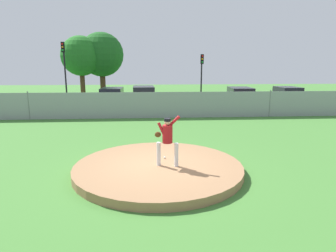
{
  "coord_description": "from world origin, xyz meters",
  "views": [
    {
      "loc": [
        -0.31,
        -8.89,
        3.38
      ],
      "look_at": [
        0.47,
        2.21,
        1.06
      ],
      "focal_mm": 30.61,
      "sensor_mm": 36.0,
      "label": 1
    }
  ],
  "objects_px": {
    "traffic_cone_orange": "(166,104)",
    "traffic_light_near": "(64,62)",
    "parked_car_charcoal": "(287,97)",
    "traffic_light_far": "(202,69)",
    "baseball": "(165,157)",
    "parked_car_burgundy": "(240,98)",
    "parked_car_champagne": "(144,98)",
    "parked_car_navy": "(112,98)",
    "pitcher_youth": "(167,137)"
  },
  "relations": [
    {
      "from": "traffic_cone_orange",
      "to": "traffic_light_near",
      "type": "xyz_separation_m",
      "value": [
        -9.06,
        3.3,
        3.47
      ]
    },
    {
      "from": "parked_car_charcoal",
      "to": "traffic_light_far",
      "type": "bearing_deg",
      "value": 149.41
    },
    {
      "from": "baseball",
      "to": "parked_car_charcoal",
      "type": "bearing_deg",
      "value": 51.41
    },
    {
      "from": "parked_car_burgundy",
      "to": "traffic_light_near",
      "type": "distance_m",
      "value": 15.94
    },
    {
      "from": "parked_car_burgundy",
      "to": "traffic_cone_orange",
      "type": "xyz_separation_m",
      "value": [
        -6.11,
        0.64,
        -0.54
      ]
    },
    {
      "from": "parked_car_burgundy",
      "to": "traffic_light_near",
      "type": "height_order",
      "value": "traffic_light_near"
    },
    {
      "from": "parked_car_charcoal",
      "to": "parked_car_champagne",
      "type": "distance_m",
      "value": 12.21
    },
    {
      "from": "parked_car_charcoal",
      "to": "traffic_light_near",
      "type": "xyz_separation_m",
      "value": [
        -19.4,
        3.55,
        2.94
      ]
    },
    {
      "from": "parked_car_champagne",
      "to": "traffic_light_far",
      "type": "height_order",
      "value": "traffic_light_far"
    },
    {
      "from": "parked_car_champagne",
      "to": "traffic_light_near",
      "type": "height_order",
      "value": "traffic_light_near"
    },
    {
      "from": "parked_car_burgundy",
      "to": "parked_car_navy",
      "type": "bearing_deg",
      "value": 177.24
    },
    {
      "from": "traffic_light_near",
      "to": "traffic_light_far",
      "type": "height_order",
      "value": "traffic_light_near"
    },
    {
      "from": "parked_car_navy",
      "to": "traffic_cone_orange",
      "type": "height_order",
      "value": "parked_car_navy"
    },
    {
      "from": "parked_car_charcoal",
      "to": "traffic_cone_orange",
      "type": "bearing_deg",
      "value": 178.58
    },
    {
      "from": "parked_car_charcoal",
      "to": "pitcher_youth",
      "type": "bearing_deg",
      "value": -127.09
    },
    {
      "from": "traffic_light_near",
      "to": "traffic_light_far",
      "type": "xyz_separation_m",
      "value": [
        12.71,
        0.4,
        -0.63
      ]
    },
    {
      "from": "parked_car_champagne",
      "to": "traffic_light_far",
      "type": "relative_size",
      "value": 1.07
    },
    {
      "from": "traffic_cone_orange",
      "to": "traffic_light_near",
      "type": "relative_size",
      "value": 0.1
    },
    {
      "from": "baseball",
      "to": "parked_car_burgundy",
      "type": "xyz_separation_m",
      "value": [
        7.09,
        13.8,
        0.51
      ]
    },
    {
      "from": "parked_car_charcoal",
      "to": "traffic_cone_orange",
      "type": "height_order",
      "value": "parked_car_charcoal"
    },
    {
      "from": "parked_car_champagne",
      "to": "traffic_light_far",
      "type": "bearing_deg",
      "value": 34.03
    },
    {
      "from": "traffic_light_far",
      "to": "parked_car_navy",
      "type": "bearing_deg",
      "value": -154.7
    },
    {
      "from": "parked_car_charcoal",
      "to": "parked_car_champagne",
      "type": "height_order",
      "value": "parked_car_champagne"
    },
    {
      "from": "parked_car_champagne",
      "to": "traffic_light_near",
      "type": "relative_size",
      "value": 0.87
    },
    {
      "from": "parked_car_burgundy",
      "to": "traffic_cone_orange",
      "type": "bearing_deg",
      "value": 174.0
    },
    {
      "from": "baseball",
      "to": "parked_car_charcoal",
      "type": "distance_m",
      "value": 18.15
    },
    {
      "from": "pitcher_youth",
      "to": "baseball",
      "type": "xyz_separation_m",
      "value": [
        -0.04,
        0.74,
        -0.91
      ]
    },
    {
      "from": "pitcher_youth",
      "to": "baseball",
      "type": "distance_m",
      "value": 1.18
    },
    {
      "from": "traffic_cone_orange",
      "to": "parked_car_champagne",
      "type": "bearing_deg",
      "value": -179.18
    },
    {
      "from": "parked_car_navy",
      "to": "traffic_light_far",
      "type": "relative_size",
      "value": 1.0
    },
    {
      "from": "baseball",
      "to": "parked_car_navy",
      "type": "distance_m",
      "value": 14.73
    },
    {
      "from": "parked_car_charcoal",
      "to": "parked_car_navy",
      "type": "relative_size",
      "value": 0.93
    },
    {
      "from": "parked_car_champagne",
      "to": "parked_car_navy",
      "type": "distance_m",
      "value": 2.59
    },
    {
      "from": "parked_car_champagne",
      "to": "parked_car_navy",
      "type": "bearing_deg",
      "value": -177.64
    },
    {
      "from": "pitcher_youth",
      "to": "parked_car_charcoal",
      "type": "distance_m",
      "value": 18.71
    },
    {
      "from": "pitcher_youth",
      "to": "traffic_cone_orange",
      "type": "xyz_separation_m",
      "value": [
        0.94,
        15.18,
        -0.95
      ]
    },
    {
      "from": "traffic_cone_orange",
      "to": "traffic_light_far",
      "type": "distance_m",
      "value": 5.92
    },
    {
      "from": "pitcher_youth",
      "to": "traffic_cone_orange",
      "type": "height_order",
      "value": "pitcher_youth"
    },
    {
      "from": "pitcher_youth",
      "to": "traffic_light_near",
      "type": "bearing_deg",
      "value": 113.73
    },
    {
      "from": "parked_car_burgundy",
      "to": "traffic_light_far",
      "type": "height_order",
      "value": "traffic_light_far"
    },
    {
      "from": "traffic_cone_orange",
      "to": "traffic_light_near",
      "type": "distance_m",
      "value": 10.25
    },
    {
      "from": "parked_car_charcoal",
      "to": "parked_car_navy",
      "type": "xyz_separation_m",
      "value": [
        -14.8,
        0.12,
        0.01
      ]
    },
    {
      "from": "pitcher_youth",
      "to": "baseball",
      "type": "relative_size",
      "value": 22.16
    },
    {
      "from": "parked_car_charcoal",
      "to": "traffic_cone_orange",
      "type": "xyz_separation_m",
      "value": [
        -10.34,
        0.26,
        -0.53
      ]
    },
    {
      "from": "pitcher_youth",
      "to": "traffic_light_far",
      "type": "height_order",
      "value": "traffic_light_far"
    },
    {
      "from": "baseball",
      "to": "pitcher_youth",
      "type": "bearing_deg",
      "value": -87.04
    },
    {
      "from": "parked_car_navy",
      "to": "baseball",
      "type": "bearing_deg",
      "value": -76.33
    },
    {
      "from": "parked_car_navy",
      "to": "traffic_light_near",
      "type": "height_order",
      "value": "traffic_light_near"
    },
    {
      "from": "parked_car_burgundy",
      "to": "parked_car_navy",
      "type": "xyz_separation_m",
      "value": [
        -10.56,
        0.51,
        -0.0
      ]
    },
    {
      "from": "traffic_light_near",
      "to": "pitcher_youth",
      "type": "bearing_deg",
      "value": -66.27
    }
  ]
}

